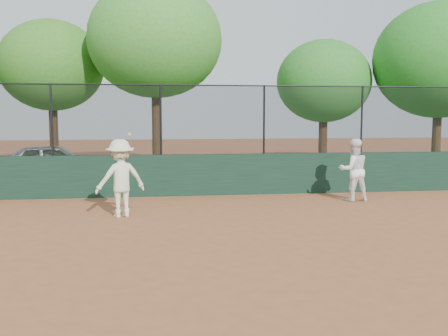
{
  "coord_description": "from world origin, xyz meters",
  "views": [
    {
      "loc": [
        -0.64,
        -8.36,
        2.34
      ],
      "look_at": [
        0.8,
        2.2,
        1.2
      ],
      "focal_mm": 40.0,
      "sensor_mm": 36.0,
      "label": 1
    }
  ],
  "objects": [
    {
      "name": "ground",
      "position": [
        0.0,
        0.0,
        0.0
      ],
      "size": [
        80.0,
        80.0,
        0.0
      ],
      "primitive_type": "plane",
      "color": "#9D5832",
      "rests_on": "ground"
    },
    {
      "name": "back_wall",
      "position": [
        0.0,
        6.0,
        0.6
      ],
      "size": [
        26.0,
        0.2,
        1.2
      ],
      "primitive_type": "cube",
      "color": "#173323",
      "rests_on": "ground"
    },
    {
      "name": "grass_strip",
      "position": [
        0.0,
        12.0,
        0.0
      ],
      "size": [
        36.0,
        12.0,
        0.01
      ],
      "primitive_type": "cube",
      "color": "#2E5A1C",
      "rests_on": "ground"
    },
    {
      "name": "parked_car",
      "position": [
        -4.24,
        9.77,
        0.67
      ],
      "size": [
        4.14,
        2.2,
        1.34
      ],
      "primitive_type": "imported",
      "rotation": [
        0.0,
        0.0,
        1.73
      ],
      "color": "#A1A6AA",
      "rests_on": "ground"
    },
    {
      "name": "player_second",
      "position": [
        4.67,
        4.51,
        0.85
      ],
      "size": [
        0.83,
        0.66,
        1.7
      ],
      "primitive_type": "imported",
      "rotation": [
        0.0,
        0.0,
        3.13
      ],
      "color": "white",
      "rests_on": "ground"
    },
    {
      "name": "player_main",
      "position": [
        -1.46,
        3.17,
        0.89
      ],
      "size": [
        1.32,
        1.05,
        1.94
      ],
      "color": "beige",
      "rests_on": "ground"
    },
    {
      "name": "fence_assembly",
      "position": [
        -0.03,
        6.0,
        2.24
      ],
      "size": [
        26.0,
        0.06,
        2.0
      ],
      "color": "black",
      "rests_on": "back_wall"
    },
    {
      "name": "tree_1",
      "position": [
        -4.86,
        13.2,
        4.34
      ],
      "size": [
        4.3,
        3.91,
        6.22
      ],
      "color": "#402816",
      "rests_on": "ground"
    },
    {
      "name": "tree_2",
      "position": [
        -0.62,
        11.47,
        5.22
      ],
      "size": [
        5.2,
        4.73,
        7.48
      ],
      "color": "#412A17",
      "rests_on": "ground"
    },
    {
      "name": "tree_3",
      "position": [
        6.36,
        12.0,
        3.72
      ],
      "size": [
        3.98,
        3.62,
        5.46
      ],
      "color": "#422816",
      "rests_on": "ground"
    },
    {
      "name": "tree_4",
      "position": [
        10.74,
        10.7,
        4.52
      ],
      "size": [
        5.39,
        4.9,
        6.86
      ],
      "color": "#49311A",
      "rests_on": "ground"
    }
  ]
}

